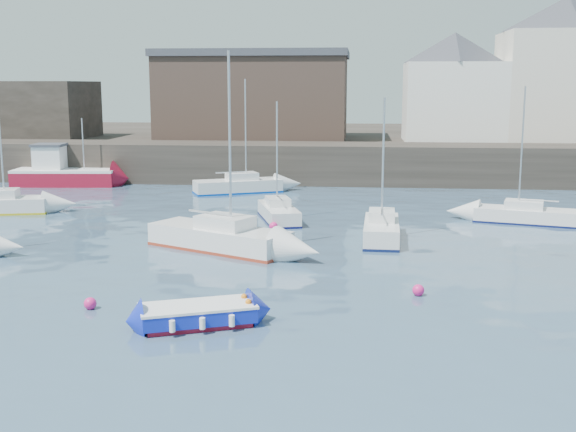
# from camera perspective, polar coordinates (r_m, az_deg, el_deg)

# --- Properties ---
(water) EXTENTS (220.00, 220.00, 0.00)m
(water) POSITION_cam_1_polar(r_m,az_deg,el_deg) (22.29, -3.07, -9.34)
(water) COLOR #2D4760
(water) RESTS_ON ground
(quay_wall) EXTENTS (90.00, 5.00, 3.00)m
(quay_wall) POSITION_cam_1_polar(r_m,az_deg,el_deg) (56.15, 2.31, 4.19)
(quay_wall) COLOR #28231E
(quay_wall) RESTS_ON ground
(land_strip) EXTENTS (90.00, 32.00, 2.80)m
(land_strip) POSITION_cam_1_polar(r_m,az_deg,el_deg) (74.06, 3.13, 5.60)
(land_strip) COLOR #28231E
(land_strip) RESTS_ON ground
(bldg_east_a) EXTENTS (13.36, 13.36, 11.80)m
(bldg_east_a) POSITION_cam_1_polar(r_m,az_deg,el_deg) (64.95, 20.98, 10.82)
(bldg_east_a) COLOR beige
(bldg_east_a) RESTS_ON land_strip
(bldg_east_d) EXTENTS (11.14, 11.14, 8.95)m
(bldg_east_d) POSITION_cam_1_polar(r_m,az_deg,el_deg) (62.72, 12.95, 9.95)
(bldg_east_d) COLOR white
(bldg_east_d) RESTS_ON land_strip
(warehouse) EXTENTS (16.40, 10.40, 7.60)m
(warehouse) POSITION_cam_1_polar(r_m,az_deg,el_deg) (64.41, -2.64, 9.54)
(warehouse) COLOR #3D2D26
(warehouse) RESTS_ON land_strip
(bldg_west) EXTENTS (14.00, 8.00, 5.00)m
(bldg_west) POSITION_cam_1_polar(r_m,az_deg,el_deg) (70.11, -21.03, 7.86)
(bldg_west) COLOR #353028
(bldg_west) RESTS_ON land_strip
(blue_dinghy) EXTENTS (3.94, 2.79, 0.69)m
(blue_dinghy) POSITION_cam_1_polar(r_m,az_deg,el_deg) (23.10, -7.15, -7.69)
(blue_dinghy) COLOR maroon
(blue_dinghy) RESTS_ON ground
(fishing_boat) EXTENTS (7.85, 3.56, 5.04)m
(fishing_boat) POSITION_cam_1_polar(r_m,az_deg,el_deg) (57.15, -17.41, 3.31)
(fishing_boat) COLOR maroon
(fishing_boat) RESTS_ON ground
(sailboat_b) EXTENTS (7.20, 5.23, 8.97)m
(sailboat_b) POSITION_cam_1_polar(r_m,az_deg,el_deg) (33.38, -5.39, -1.67)
(sailboat_b) COLOR silver
(sailboat_b) RESTS_ON ground
(sailboat_c) EXTENTS (1.84, 5.29, 6.90)m
(sailboat_c) POSITION_cam_1_polar(r_m,az_deg,el_deg) (35.54, 7.39, -1.06)
(sailboat_c) COLOR silver
(sailboat_c) RESTS_ON ground
(sailboat_d) EXTENTS (6.10, 3.35, 7.42)m
(sailboat_d) POSITION_cam_1_polar(r_m,az_deg,el_deg) (41.76, 18.45, 0.08)
(sailboat_d) COLOR silver
(sailboat_d) RESTS_ON ground
(sailboat_f) EXTENTS (3.00, 5.32, 6.59)m
(sailboat_f) POSITION_cam_1_polar(r_m,az_deg,el_deg) (40.38, -0.75, 0.30)
(sailboat_f) COLOR silver
(sailboat_f) RESTS_ON ground
(sailboat_h) EXTENTS (6.39, 4.32, 7.89)m
(sailboat_h) POSITION_cam_1_polar(r_m,az_deg,el_deg) (50.94, -3.95, 2.43)
(sailboat_h) COLOR silver
(sailboat_h) RESTS_ON ground
(buoy_near) EXTENTS (0.43, 0.43, 0.43)m
(buoy_near) POSITION_cam_1_polar(r_m,az_deg,el_deg) (25.57, -15.34, -7.10)
(buoy_near) COLOR #E41E76
(buoy_near) RESTS_ON ground
(buoy_mid) EXTENTS (0.43, 0.43, 0.43)m
(buoy_mid) POSITION_cam_1_polar(r_m,az_deg,el_deg) (26.62, 10.24, -6.20)
(buoy_mid) COLOR #E41E76
(buoy_mid) RESTS_ON ground
(buoy_far) EXTENTS (0.45, 0.45, 0.45)m
(buoy_far) POSITION_cam_1_polar(r_m,az_deg,el_deg) (37.76, -1.15, -1.12)
(buoy_far) COLOR #E41E76
(buoy_far) RESTS_ON ground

